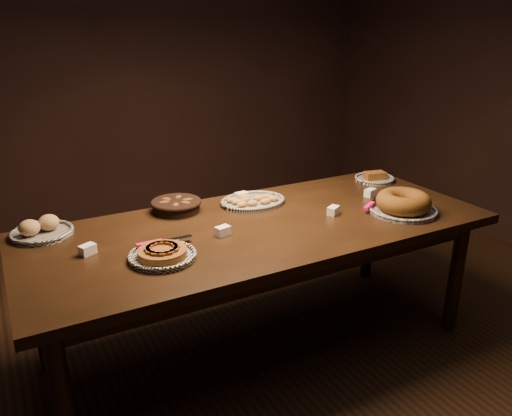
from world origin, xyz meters
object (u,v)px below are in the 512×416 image
apple_tart_plate (162,254)px  bundt_cake_plate (403,204)px  madeleine_platter (253,201)px  buffet_table (261,237)px

apple_tart_plate → bundt_cake_plate: bundt_cake_plate is taller
apple_tart_plate → madeleine_platter: size_ratio=0.89×
apple_tart_plate → madeleine_platter: apple_tart_plate is taller
buffet_table → bundt_cake_plate: (0.76, -0.22, 0.12)m
buffet_table → apple_tart_plate: apple_tart_plate is taller
buffet_table → bundt_cake_plate: bearing=-16.5°
madeleine_platter → buffet_table: bearing=-119.7°
apple_tart_plate → madeleine_platter: 0.81m
apple_tart_plate → buffet_table: bearing=31.7°
madeleine_platter → bundt_cake_plate: size_ratio=0.92×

